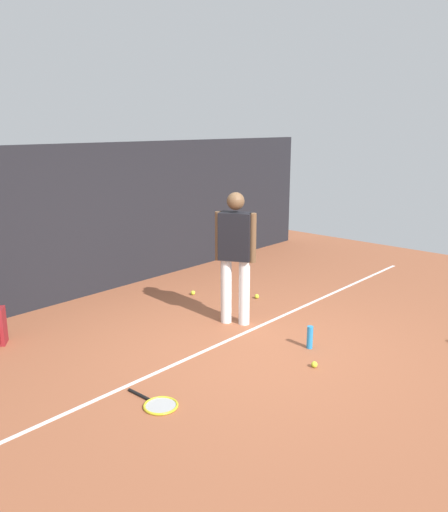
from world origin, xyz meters
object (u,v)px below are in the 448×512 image
Objects in this scene: water_bottle at (310,337)px; tennis_racket at (159,404)px; tennis_ball_far_left at (257,296)px; tennis_ball_near_player at (314,364)px; tennis_ball_by_fence at (193,293)px; tennis_player at (235,251)px.

tennis_racket is at bearing 170.69° from water_bottle.
tennis_ball_far_left is at bearing 57.49° from water_bottle.
tennis_ball_near_player is 2.32m from tennis_ball_far_left.
water_bottle reaches higher than tennis_ball_by_fence.
tennis_racket is 2.31× the size of water_bottle.
tennis_ball_far_left is (3.00, 1.23, 0.02)m from tennis_racket.
water_bottle reaches higher than tennis_ball_near_player.
tennis_ball_by_fence and tennis_ball_far_left have the same top height.
tennis_ball_by_fence reaches higher than tennis_racket.
tennis_player is 2.40m from tennis_racket.
tennis_ball_by_fence is at bearing 78.55° from water_bottle.
tennis_ball_far_left is at bearing -58.26° from tennis_ball_by_fence.
tennis_ball_near_player and tennis_ball_far_left have the same top height.
tennis_ball_near_player is 2.83m from tennis_ball_by_fence.
tennis_player is 1.40m from tennis_ball_far_left.
tennis_ball_by_fence is 0.97m from tennis_ball_far_left.
tennis_racket is 3.23m from tennis_ball_by_fence.
tennis_ball_near_player reaches higher than tennis_racket.
water_bottle is at bearing 38.67° from tennis_ball_near_player.
water_bottle is (-0.48, -2.38, 0.10)m from tennis_ball_by_fence.
tennis_ball_far_left is (0.51, -0.83, 0.00)m from tennis_ball_by_fence.
tennis_player is 25.76× the size of tennis_ball_near_player.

